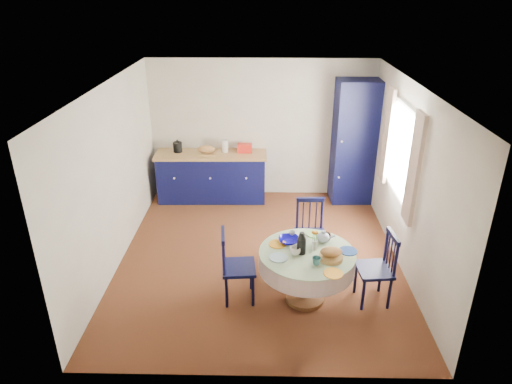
% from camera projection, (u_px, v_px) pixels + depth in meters
% --- Properties ---
extents(floor, '(4.50, 4.50, 0.00)m').
position_uv_depth(floor, '(259.00, 256.00, 6.71)').
color(floor, black).
rests_on(floor, ground).
extents(ceiling, '(4.50, 4.50, 0.00)m').
position_uv_depth(ceiling, '(260.00, 85.00, 5.66)').
color(ceiling, white).
rests_on(ceiling, wall_back).
extents(wall_back, '(4.00, 0.02, 2.50)m').
position_uv_depth(wall_back, '(261.00, 129.00, 8.23)').
color(wall_back, beige).
rests_on(wall_back, floor).
extents(wall_left, '(0.02, 4.50, 2.50)m').
position_uv_depth(wall_left, '(113.00, 177.00, 6.22)').
color(wall_left, beige).
rests_on(wall_left, floor).
extents(wall_right, '(0.02, 4.50, 2.50)m').
position_uv_depth(wall_right, '(408.00, 179.00, 6.14)').
color(wall_right, beige).
rests_on(wall_right, floor).
extents(window, '(0.10, 1.74, 1.45)m').
position_uv_depth(window, '(401.00, 152.00, 6.30)').
color(window, white).
rests_on(window, wall_right).
extents(kitchen_counter, '(2.00, 0.66, 1.13)m').
position_uv_depth(kitchen_counter, '(212.00, 175.00, 8.31)').
color(kitchen_counter, black).
rests_on(kitchen_counter, floor).
extents(pantry_cabinet, '(0.79, 0.58, 2.20)m').
position_uv_depth(pantry_cabinet, '(355.00, 142.00, 8.03)').
color(pantry_cabinet, black).
rests_on(pantry_cabinet, floor).
extents(dining_table, '(1.19, 1.17, 0.98)m').
position_uv_depth(dining_table, '(307.00, 260.00, 5.54)').
color(dining_table, brown).
rests_on(dining_table, floor).
extents(chair_left, '(0.44, 0.46, 0.95)m').
position_uv_depth(chair_left, '(235.00, 266.00, 5.62)').
color(chair_left, black).
rests_on(chair_left, floor).
extents(chair_far, '(0.44, 0.42, 0.96)m').
position_uv_depth(chair_far, '(310.00, 232.00, 6.37)').
color(chair_far, black).
rests_on(chair_far, floor).
extents(chair_right, '(0.45, 0.46, 0.95)m').
position_uv_depth(chair_right, '(378.00, 268.00, 5.58)').
color(chair_right, black).
rests_on(chair_right, floor).
extents(mug_a, '(0.13, 0.13, 0.10)m').
position_uv_depth(mug_a, '(295.00, 251.00, 5.43)').
color(mug_a, silver).
rests_on(mug_a, dining_table).
extents(mug_b, '(0.10, 0.10, 0.09)m').
position_uv_depth(mug_b, '(316.00, 261.00, 5.23)').
color(mug_b, '#2B6468').
rests_on(mug_b, dining_table).
extents(mug_c, '(0.12, 0.12, 0.10)m').
position_uv_depth(mug_c, '(326.00, 237.00, 5.72)').
color(mug_c, black).
rests_on(mug_c, dining_table).
extents(mug_d, '(0.09, 0.09, 0.08)m').
position_uv_depth(mug_d, '(292.00, 234.00, 5.80)').
color(mug_d, silver).
rests_on(mug_d, dining_table).
extents(cobalt_bowl, '(0.25, 0.25, 0.06)m').
position_uv_depth(cobalt_bowl, '(289.00, 240.00, 5.68)').
color(cobalt_bowl, '#08047C').
rests_on(cobalt_bowl, dining_table).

